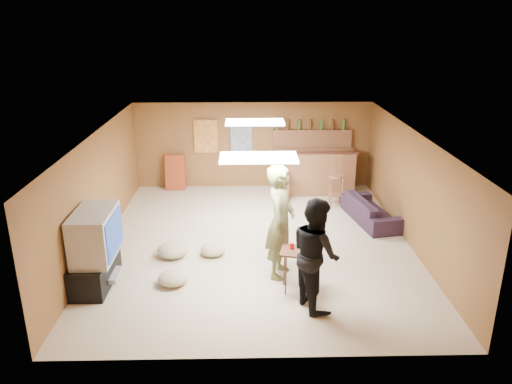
{
  "coord_description": "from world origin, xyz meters",
  "views": [
    {
      "loc": [
        -0.21,
        -8.94,
        4.25
      ],
      "look_at": [
        0.0,
        0.2,
        1.0
      ],
      "focal_mm": 35.0,
      "sensor_mm": 36.0,
      "label": 1
    }
  ],
  "objects_px": {
    "tv_body": "(95,234)",
    "bar_counter": "(313,172)",
    "sofa": "(371,210)",
    "person_olive": "(280,222)",
    "tray_table": "(297,270)",
    "person_black": "(316,253)"
  },
  "relations": [
    {
      "from": "bar_counter",
      "to": "sofa",
      "type": "xyz_separation_m",
      "value": [
        1.02,
        -1.88,
        -0.29
      ]
    },
    {
      "from": "tv_body",
      "to": "bar_counter",
      "type": "relative_size",
      "value": 0.55
    },
    {
      "from": "tray_table",
      "to": "person_olive",
      "type": "bearing_deg",
      "value": 115.58
    },
    {
      "from": "tray_table",
      "to": "person_black",
      "type": "bearing_deg",
      "value": -64.43
    },
    {
      "from": "tray_table",
      "to": "sofa",
      "type": "bearing_deg",
      "value": 56.42
    },
    {
      "from": "tv_body",
      "to": "person_olive",
      "type": "distance_m",
      "value": 3.04
    },
    {
      "from": "person_olive",
      "to": "sofa",
      "type": "bearing_deg",
      "value": -27.05
    },
    {
      "from": "tv_body",
      "to": "person_olive",
      "type": "xyz_separation_m",
      "value": [
        3.02,
        0.24,
        0.09
      ]
    },
    {
      "from": "bar_counter",
      "to": "tray_table",
      "type": "bearing_deg",
      "value": -100.47
    },
    {
      "from": "bar_counter",
      "to": "person_olive",
      "type": "xyz_separation_m",
      "value": [
        -1.13,
        -4.21,
        0.44
      ]
    },
    {
      "from": "bar_counter",
      "to": "tray_table",
      "type": "distance_m",
      "value": 4.82
    },
    {
      "from": "tv_body",
      "to": "tray_table",
      "type": "distance_m",
      "value": 3.33
    },
    {
      "from": "tv_body",
      "to": "person_black",
      "type": "relative_size",
      "value": 0.63
    },
    {
      "from": "person_black",
      "to": "person_olive",
      "type": "bearing_deg",
      "value": 6.05
    },
    {
      "from": "tv_body",
      "to": "tray_table",
      "type": "relative_size",
      "value": 1.56
    },
    {
      "from": "tray_table",
      "to": "tv_body",
      "type": "bearing_deg",
      "value": 175.06
    },
    {
      "from": "tv_body",
      "to": "sofa",
      "type": "height_order",
      "value": "tv_body"
    },
    {
      "from": "bar_counter",
      "to": "person_olive",
      "type": "distance_m",
      "value": 4.38
    },
    {
      "from": "person_olive",
      "to": "tray_table",
      "type": "bearing_deg",
      "value": -138.83
    },
    {
      "from": "sofa",
      "to": "tv_body",
      "type": "bearing_deg",
      "value": 105.73
    },
    {
      "from": "person_olive",
      "to": "tray_table",
      "type": "height_order",
      "value": "person_olive"
    },
    {
      "from": "bar_counter",
      "to": "person_olive",
      "type": "bearing_deg",
      "value": -104.97
    }
  ]
}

